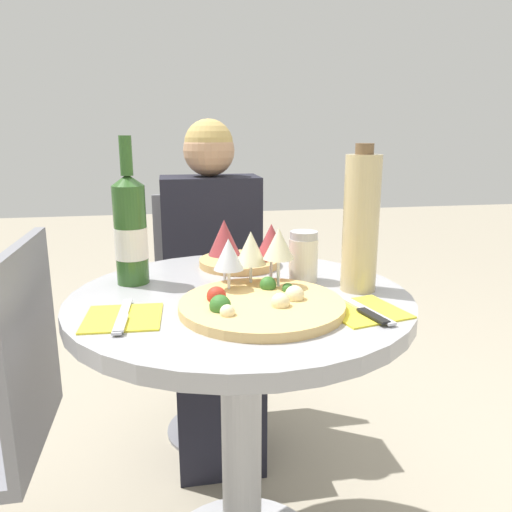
% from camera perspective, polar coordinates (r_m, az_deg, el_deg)
% --- Properties ---
extents(dining_table, '(0.78, 0.78, 0.76)m').
position_cam_1_polar(dining_table, '(1.23, -1.73, -13.37)').
color(dining_table, '#B2B2B7').
rests_on(dining_table, ground_plane).
extents(chair_behind_diner, '(0.41, 0.41, 0.89)m').
position_cam_1_polar(chair_behind_diner, '(1.92, -5.14, -7.04)').
color(chair_behind_diner, slate).
rests_on(chair_behind_diner, ground_plane).
extents(seated_diner, '(0.34, 0.40, 1.17)m').
position_cam_1_polar(seated_diner, '(1.75, -4.78, -6.11)').
color(seated_diner, black).
rests_on(seated_diner, ground_plane).
extents(pizza_large, '(0.35, 0.35, 0.05)m').
position_cam_1_polar(pizza_large, '(1.04, 0.54, -5.57)').
color(pizza_large, '#DBB26B').
rests_on(pizza_large, dining_table).
extents(pizza_small_far, '(0.22, 0.22, 0.04)m').
position_cam_1_polar(pizza_small_far, '(1.38, -1.84, -0.66)').
color(pizza_small_far, tan).
rests_on(pizza_small_far, dining_table).
extents(wine_bottle, '(0.08, 0.08, 0.35)m').
position_cam_1_polar(wine_bottle, '(1.24, -14.15, 2.89)').
color(wine_bottle, '#2D5623').
rests_on(wine_bottle, dining_table).
extents(tall_carafe, '(0.08, 0.08, 0.34)m').
position_cam_1_polar(tall_carafe, '(1.17, 11.89, 3.74)').
color(tall_carafe, tan).
rests_on(tall_carafe, dining_table).
extents(sugar_shaker, '(0.07, 0.07, 0.13)m').
position_cam_1_polar(sugar_shaker, '(1.24, 5.44, -0.05)').
color(sugar_shaker, silver).
rests_on(sugar_shaker, dining_table).
extents(wine_glass_front_right, '(0.07, 0.07, 0.16)m').
position_cam_1_polar(wine_glass_front_right, '(1.11, 2.60, 1.24)').
color(wine_glass_front_right, silver).
rests_on(wine_glass_front_right, dining_table).
extents(wine_glass_back_right, '(0.08, 0.08, 0.15)m').
position_cam_1_polar(wine_glass_back_right, '(1.19, 1.76, 1.66)').
color(wine_glass_back_right, silver).
rests_on(wine_glass_back_right, dining_table).
extents(wine_glass_center, '(0.07, 0.07, 0.14)m').
position_cam_1_polar(wine_glass_center, '(1.14, -0.60, 0.81)').
color(wine_glass_center, silver).
rests_on(wine_glass_center, dining_table).
extents(wine_glass_front_left, '(0.07, 0.07, 0.14)m').
position_cam_1_polar(wine_glass_front_left, '(1.10, -3.16, 0.04)').
color(wine_glass_front_left, silver).
rests_on(wine_glass_front_left, dining_table).
extents(wine_glass_back_left, '(0.08, 0.08, 0.16)m').
position_cam_1_polar(wine_glass_back_left, '(1.17, -3.65, 1.99)').
color(wine_glass_back_left, silver).
rests_on(wine_glass_back_left, dining_table).
extents(place_setting_left, '(0.16, 0.19, 0.01)m').
position_cam_1_polar(place_setting_left, '(1.03, -14.99, -6.83)').
color(place_setting_left, yellow).
rests_on(place_setting_left, dining_table).
extents(place_setting_right, '(0.18, 0.19, 0.01)m').
position_cam_1_polar(place_setting_right, '(1.06, 12.26, -6.14)').
color(place_setting_right, yellow).
rests_on(place_setting_right, dining_table).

